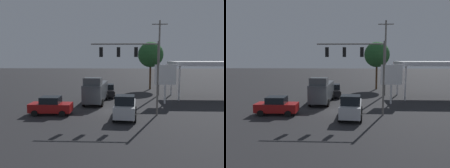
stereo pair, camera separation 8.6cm
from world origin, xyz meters
The scene contains 10 objects.
ground_plane centered at (0.00, 0.00, 0.00)m, with size 200.00×200.00×0.00m, color #262628.
traffic_signal_assembly centered at (-2.40, 1.40, 5.71)m, with size 6.99×0.43×7.70m.
utility_pole centered at (-6.99, -10.53, 6.15)m, with size 2.40×0.26×11.72m.
gas_station_canopy centered at (-13.65, -9.02, 5.07)m, with size 10.10×6.12×5.45m.
price_sign centered at (-6.80, -4.31, 3.66)m, with size 2.75×0.27×5.13m.
delivery_truck centered at (2.25, -4.37, 1.69)m, with size 2.89×6.93×3.58m.
hatchback_crossing centered at (0.82, -9.05, 0.95)m, with size 2.07×3.86×1.97m.
pickup_parked centered at (-1.52, 2.57, 1.11)m, with size 2.55×5.33×2.40m.
sedan_far centered at (6.32, 1.70, 0.95)m, with size 4.41×2.07×1.93m.
street_tree centered at (-6.63, -17.80, 6.59)m, with size 4.78×4.78×9.00m.
Camera 1 is at (-1.12, 24.04, 6.00)m, focal length 35.00 mm.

